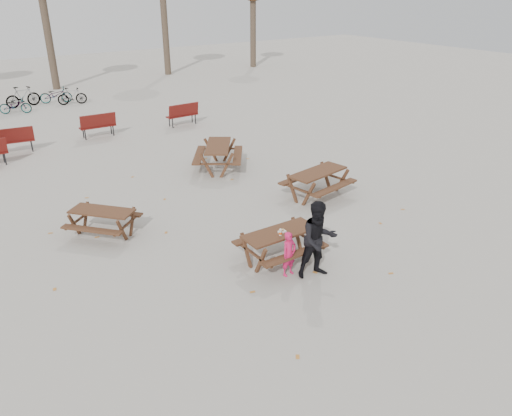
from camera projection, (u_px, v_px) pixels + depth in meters
ground at (279, 260)px, 11.94m from camera, size 80.00×80.00×0.00m
main_picnic_table at (280, 239)px, 11.69m from camera, size 1.80×1.45×0.78m
food_tray at (282, 232)px, 11.57m from camera, size 0.18×0.11×0.03m
bread_roll at (282, 230)px, 11.55m from camera, size 0.14×0.06×0.05m
soda_bottle at (280, 233)px, 11.41m from camera, size 0.07×0.07×0.17m
child at (289, 254)px, 11.15m from camera, size 0.42×0.31×1.06m
adult at (318, 240)px, 10.97m from camera, size 1.02×0.88×1.81m
picnic_table_east at (318, 184)px, 15.30m from camera, size 2.17×1.87×0.83m
picnic_table_north at (103, 223)px, 13.00m from camera, size 2.08×2.11×0.71m
picnic_table_far at (218, 157)px, 17.58m from camera, size 2.51×2.61×0.88m
park_bench_row at (77, 132)px, 20.27m from camera, size 9.97×2.02×1.03m
bicycle_row at (15, 101)px, 25.59m from camera, size 7.05×2.38×1.08m
fallen_leaves at (241, 218)px, 14.07m from camera, size 11.00×11.00×0.01m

